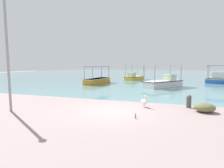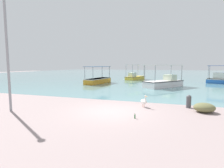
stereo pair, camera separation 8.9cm
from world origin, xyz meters
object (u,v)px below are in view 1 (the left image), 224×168
at_px(fishing_boat_far_left, 164,82).
at_px(mooring_bollard, 189,101).
at_px(net_pile, 204,107).
at_px(pelican, 144,101).
at_px(glass_bottle, 136,116).
at_px(fishing_boat_far_right, 134,76).
at_px(lamp_post, 7,46).
at_px(fishing_boat_near_left, 98,80).

relative_size(fishing_boat_far_left, mooring_bollard, 6.67).
relative_size(mooring_bollard, net_pile, 0.71).
xyz_separation_m(pelican, net_pile, (3.41, -0.12, -0.11)).
bearing_deg(fishing_boat_far_left, glass_bottle, -94.24).
bearing_deg(glass_bottle, pelican, 87.68).
xyz_separation_m(fishing_boat_far_right, pelican, (4.57, -21.18, -0.20)).
distance_m(mooring_bollard, net_pile, 1.13).
distance_m(fishing_boat_far_right, pelican, 21.66).
height_order(fishing_boat_far_left, fishing_boat_far_right, fishing_boat_far_right).
distance_m(lamp_post, mooring_bollard, 11.18).
bearing_deg(fishing_boat_far_right, lamp_post, -96.16).
height_order(mooring_bollard, net_pile, mooring_bollard).
height_order(lamp_post, glass_bottle, lamp_post).
xyz_separation_m(lamp_post, net_pile, (10.62, 3.20, -3.45)).
height_order(fishing_boat_near_left, lamp_post, lamp_post).
xyz_separation_m(fishing_boat_near_left, fishing_boat_far_right, (3.84, 8.52, 0.04)).
height_order(fishing_boat_far_right, net_pile, fishing_boat_far_right).
distance_m(fishing_boat_far_right, glass_bottle, 24.11).
bearing_deg(glass_bottle, fishing_boat_near_left, 118.72).
relative_size(fishing_boat_far_left, pelican, 6.78).
distance_m(mooring_bollard, glass_bottle, 4.27).
distance_m(fishing_boat_far_right, lamp_post, 24.84).
bearing_deg(lamp_post, fishing_boat_far_left, 60.93).
bearing_deg(pelican, mooring_bollard, 15.10).
height_order(lamp_post, net_pile, lamp_post).
height_order(fishing_boat_near_left, pelican, fishing_boat_near_left).
relative_size(fishing_boat_far_left, fishing_boat_far_right, 1.07).
bearing_deg(fishing_boat_far_left, fishing_boat_far_right, 119.11).
xyz_separation_m(fishing_boat_far_left, pelican, (-0.92, -11.31, -0.23)).
bearing_deg(fishing_boat_near_left, fishing_boat_far_left, -8.17).
relative_size(fishing_boat_near_left, lamp_post, 0.83).
bearing_deg(fishing_boat_near_left, fishing_boat_far_right, 65.73).
relative_size(fishing_boat_far_right, lamp_post, 0.76).
relative_size(mooring_bollard, glass_bottle, 3.01).
xyz_separation_m(fishing_boat_far_left, glass_bottle, (-1.02, -13.82, -0.50)).
bearing_deg(glass_bottle, lamp_post, -173.46).
bearing_deg(fishing_boat_far_right, pelican, -77.83).
xyz_separation_m(pelican, mooring_bollard, (2.67, 0.72, 0.06)).
xyz_separation_m(fishing_boat_near_left, fishing_boat_far_left, (9.33, -1.34, 0.07)).
bearing_deg(lamp_post, mooring_bollard, 22.25).
bearing_deg(lamp_post, glass_bottle, 6.54).
xyz_separation_m(fishing_boat_far_left, fishing_boat_far_right, (-5.49, 9.86, -0.03)).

